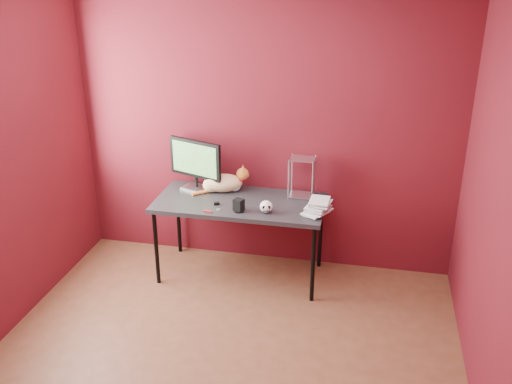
% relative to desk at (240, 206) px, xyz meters
% --- Properties ---
extents(room, '(3.52, 3.52, 2.61)m').
position_rel_desk_xyz_m(room, '(0.15, -1.37, 0.75)').
color(room, brown).
rests_on(room, ground).
extents(desk, '(1.50, 0.70, 0.75)m').
position_rel_desk_xyz_m(desk, '(0.00, 0.00, 0.00)').
color(desk, black).
rests_on(desk, ground).
extents(monitor, '(0.53, 0.25, 0.47)m').
position_rel_desk_xyz_m(monitor, '(-0.46, 0.19, 0.31)').
color(monitor, silver).
rests_on(monitor, desk).
extents(cat, '(0.49, 0.31, 0.25)m').
position_rel_desk_xyz_m(cat, '(-0.20, 0.18, 0.14)').
color(cat, orange).
rests_on(cat, desk).
extents(skull_mug, '(0.11, 0.11, 0.11)m').
position_rel_desk_xyz_m(skull_mug, '(0.27, -0.19, 0.11)').
color(skull_mug, white).
rests_on(skull_mug, desk).
extents(speaker, '(0.10, 0.10, 0.11)m').
position_rel_desk_xyz_m(speaker, '(0.04, -0.21, 0.10)').
color(speaker, black).
rests_on(speaker, desk).
extents(book_stack, '(0.25, 0.27, 1.31)m').
position_rel_desk_xyz_m(book_stack, '(0.63, -0.08, 0.71)').
color(book_stack, beige).
rests_on(book_stack, desk).
extents(wire_rack, '(0.23, 0.19, 0.37)m').
position_rel_desk_xyz_m(wire_rack, '(0.52, 0.22, 0.23)').
color(wire_rack, silver).
rests_on(wire_rack, desk).
extents(pocket_knife, '(0.07, 0.03, 0.01)m').
position_rel_desk_xyz_m(pocket_knife, '(-0.21, -0.29, 0.06)').
color(pocket_knife, '#A90D21').
rests_on(pocket_knife, desk).
extents(black_gadget, '(0.05, 0.05, 0.02)m').
position_rel_desk_xyz_m(black_gadget, '(-0.18, -0.12, 0.06)').
color(black_gadget, black).
rests_on(black_gadget, desk).
extents(washer, '(0.04, 0.04, 0.00)m').
position_rel_desk_xyz_m(washer, '(-0.14, -0.22, 0.05)').
color(washer, silver).
rests_on(washer, desk).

